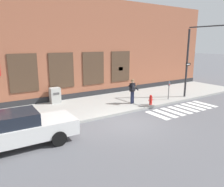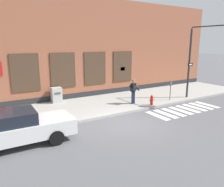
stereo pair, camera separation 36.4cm
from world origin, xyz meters
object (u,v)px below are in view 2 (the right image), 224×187
traffic_light (205,49)px  fire_hydrant (152,100)px  parking_meter (171,87)px  busker (134,90)px  red_car (18,128)px  utility_box (56,95)px

traffic_light → fire_hydrant: 5.37m
parking_meter → fire_hydrant: bearing=-170.2°
parking_meter → busker: bearing=169.4°
traffic_light → parking_meter: bearing=145.4°
traffic_light → fire_hydrant: (-4.04, 0.92, -3.41)m
busker → traffic_light: bearing=-20.8°
traffic_light → parking_meter: 3.62m
red_car → busker: bearing=16.3°
busker → traffic_light: 5.94m
traffic_light → red_car: bearing=-178.0°
red_car → traffic_light: (12.84, 0.46, 3.14)m
red_car → busker: busker is taller
parking_meter → traffic_light: bearing=-34.6°
red_car → parking_meter: bearing=9.1°
red_car → utility_box: red_car is taller
parking_meter → fire_hydrant: parking_meter is taller
red_car → utility_box: size_ratio=4.28×
red_car → parking_meter: (10.97, 1.75, 0.33)m
utility_box → fire_hydrant: utility_box is taller
busker → parking_meter: 3.09m
fire_hydrant → utility_box: bearing=142.4°
parking_meter → red_car: bearing=-170.9°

